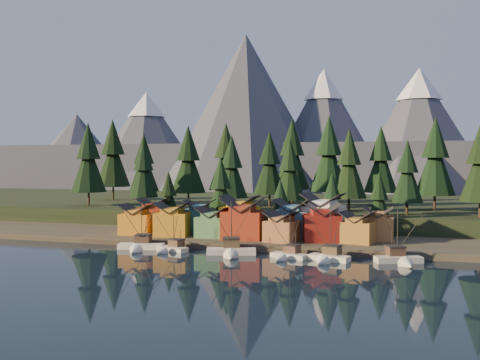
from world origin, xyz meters
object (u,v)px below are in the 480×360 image
(boat_3, at_px, (231,244))
(boat_4, at_px, (287,249))
(boat_1, at_px, (140,240))
(house_front_1, at_px, (172,218))
(boat_5, at_px, (327,250))
(house_front_0, at_px, (137,218))
(boat_6, at_px, (400,252))
(boat_2, at_px, (170,243))
(house_back_0, at_px, (153,213))
(house_back_1, at_px, (200,216))

(boat_3, distance_m, boat_4, 12.60)
(boat_1, bearing_deg, boat_3, -13.57)
(boat_4, xyz_separation_m, house_front_1, (-33.01, 15.46, 3.97))
(boat_5, xyz_separation_m, house_front_0, (-51.67, 15.98, 3.31))
(boat_1, bearing_deg, boat_6, -11.51)
(boat_2, distance_m, boat_6, 50.20)
(boat_3, distance_m, house_back_0, 39.77)
(boat_1, height_order, house_front_1, boat_1)
(boat_2, xyz_separation_m, boat_5, (35.85, -1.57, 0.29))
(house_front_0, height_order, house_front_1, house_front_1)
(boat_2, bearing_deg, boat_6, 18.70)
(boat_5, height_order, house_back_1, house_back_1)
(house_front_1, relative_size, house_back_1, 1.03)
(boat_4, distance_m, house_back_0, 50.55)
(boat_1, xyz_separation_m, boat_5, (43.77, -2.13, 0.10))
(house_back_1, bearing_deg, boat_4, -49.27)
(house_front_0, bearing_deg, boat_5, -22.81)
(boat_3, height_order, house_back_1, boat_3)
(boat_4, bearing_deg, boat_6, 21.47)
(boat_2, relative_size, house_front_1, 1.07)
(house_front_1, xyz_separation_m, house_back_1, (4.54, 7.51, 0.10))
(boat_4, relative_size, boat_6, 0.86)
(boat_5, bearing_deg, boat_1, -168.13)
(house_front_0, bearing_deg, boat_4, -25.34)
(boat_1, height_order, boat_4, boat_1)
(boat_1, bearing_deg, boat_2, -15.58)
(boat_6, bearing_deg, boat_4, 162.64)
(boat_4, distance_m, house_front_0, 45.90)
(boat_2, bearing_deg, house_front_0, 155.72)
(boat_5, xyz_separation_m, house_back_1, (-37.07, 23.51, 3.77))
(boat_2, bearing_deg, house_front_1, 129.78)
(boat_2, relative_size, boat_5, 0.88)
(boat_3, distance_m, house_front_0, 34.00)
(boat_6, distance_m, house_front_0, 67.53)
(house_front_1, distance_m, house_back_1, 8.77)
(boat_4, height_order, house_front_1, house_front_1)
(boat_3, relative_size, house_front_0, 1.51)
(boat_4, xyz_separation_m, house_back_1, (-28.48, 22.97, 4.07))
(boat_2, height_order, house_back_0, house_back_0)
(boat_6, distance_m, house_back_0, 70.62)
(boat_4, xyz_separation_m, boat_5, (8.59, -0.55, 0.30))
(boat_3, height_order, boat_4, boat_3)
(boat_2, xyz_separation_m, boat_3, (14.69, -0.25, 0.40))
(boat_6, relative_size, house_back_1, 1.30)
(boat_1, distance_m, boat_6, 58.12)
(boat_1, height_order, house_back_1, boat_1)
(house_front_1, bearing_deg, boat_6, -22.90)
(boat_1, height_order, boat_3, boat_3)
(boat_6, distance_m, house_front_1, 57.76)
(boat_3, height_order, boat_5, boat_3)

